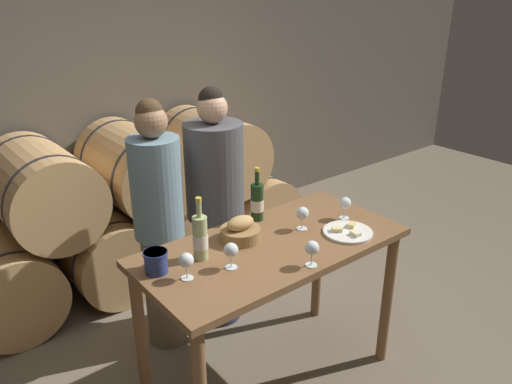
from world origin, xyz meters
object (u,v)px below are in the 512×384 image
object	(u,v)px
person_right	(216,211)
blue_crock	(156,261)
wine_glass_left	(231,251)
wine_glass_far_right	(345,204)
person_left	(160,227)
bread_basket	(240,231)
wine_bottle_white	(200,237)
wine_bottle_red	(257,202)
cheese_plate	(348,232)
wine_glass_right	(302,214)
wine_glass_center	(312,249)
tasting_table	(272,266)
wine_glass_far_left	(186,261)

from	to	relation	value
person_right	blue_crock	size ratio (longest dim) A/B	13.66
wine_glass_left	wine_glass_far_right	xyz separation A→B (m)	(0.85, 0.04, 0.00)
person_left	wine_glass_far_right	xyz separation A→B (m)	(0.82, -0.75, 0.19)
person_right	bread_basket	xyz separation A→B (m)	(-0.23, -0.58, 0.16)
wine_bottle_white	blue_crock	world-z (taller)	wine_bottle_white
wine_bottle_red	cheese_plate	world-z (taller)	wine_bottle_red
wine_bottle_red	wine_glass_right	distance (m)	0.28
person_left	wine_glass_right	bearing A→B (deg)	-52.75
person_right	wine_bottle_red	xyz separation A→B (m)	(-0.00, -0.44, 0.22)
wine_glass_center	person_left	bearing A→B (deg)	105.84
wine_glass_center	tasting_table	bearing A→B (deg)	89.65
person_left	wine_glass_far_left	world-z (taller)	person_left
wine_bottle_white	wine_glass_far_right	size ratio (longest dim) A/B	2.48
blue_crock	wine_glass_right	bearing A→B (deg)	-6.76
tasting_table	wine_bottle_red	world-z (taller)	wine_bottle_red
cheese_plate	wine_glass_left	world-z (taller)	wine_glass_left
wine_glass_right	person_right	bearing A→B (deg)	99.43
person_right	wine_glass_right	bearing A→B (deg)	-80.57
wine_bottle_red	wine_bottle_white	xyz separation A→B (m)	(-0.50, -0.17, 0.00)
tasting_table	wine_glass_far_right	bearing A→B (deg)	-3.02
wine_glass_right	blue_crock	bearing A→B (deg)	173.24
person_left	wine_glass_center	world-z (taller)	person_left
wine_bottle_red	person_left	bearing A→B (deg)	132.77
wine_bottle_white	wine_glass_far_right	world-z (taller)	wine_bottle_white
wine_glass_right	cheese_plate	bearing A→B (deg)	-50.99
wine_bottle_red	wine_glass_right	xyz separation A→B (m)	(0.12, -0.25, -0.02)
blue_crock	wine_glass_far_right	bearing A→B (deg)	-7.75
blue_crock	wine_glass_left	distance (m)	0.36
wine_glass_far_left	wine_glass_far_right	size ratio (longest dim) A/B	1.00
wine_glass_center	wine_glass_right	size ratio (longest dim) A/B	1.00
wine_glass_far_left	tasting_table	bearing A→B (deg)	1.34
blue_crock	bread_basket	world-z (taller)	bread_basket
person_right	wine_bottle_white	world-z (taller)	person_right
blue_crock	wine_glass_far_right	distance (m)	1.16
person_right	wine_glass_right	world-z (taller)	person_right
wine_bottle_red	cheese_plate	bearing A→B (deg)	-58.14
bread_basket	wine_glass_center	world-z (taller)	bread_basket
wine_glass_left	wine_glass_center	size ratio (longest dim) A/B	1.00
cheese_plate	wine_glass_far_right	bearing A→B (deg)	48.14
wine_glass_center	wine_bottle_white	bearing A→B (deg)	133.60
wine_glass_right	wine_bottle_red	bearing A→B (deg)	115.38
cheese_plate	wine_glass_left	xyz separation A→B (m)	(-0.72, 0.11, 0.08)
bread_basket	wine_glass_far_left	world-z (taller)	bread_basket
bread_basket	wine_glass_far_right	size ratio (longest dim) A/B	1.63
person_left	cheese_plate	distance (m)	1.14
cheese_plate	wine_glass_center	xyz separation A→B (m)	(-0.40, -0.12, 0.08)
person_left	wine_glass_center	bearing A→B (deg)	-74.16
cheese_plate	wine_glass_far_right	size ratio (longest dim) A/B	2.06
tasting_table	wine_glass_right	size ratio (longest dim) A/B	10.91
person_right	bread_basket	size ratio (longest dim) A/B	7.53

